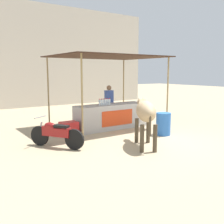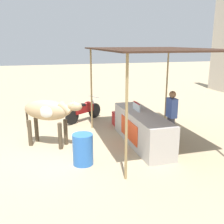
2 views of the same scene
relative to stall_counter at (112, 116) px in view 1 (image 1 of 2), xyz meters
name	(u,v)px [view 1 (image 1 of 2)]	position (x,y,z in m)	size (l,w,h in m)	color
ground_plane	(149,140)	(0.00, -2.20, -0.48)	(60.00, 60.00, 0.00)	tan
building_wall_far	(39,56)	(0.00, 8.21, 2.73)	(16.00, 0.50, 6.42)	beige
stall_counter	(112,116)	(0.00, 0.00, 0.00)	(3.00, 0.82, 0.96)	#B2ADA8
stall_awning	(107,59)	(0.00, 0.30, 2.22)	(4.20, 3.20, 2.81)	#382319
water_bottle_row	(105,102)	(-0.35, -0.05, 0.59)	(0.52, 0.07, 0.25)	silver
vendor_behind_counter	(109,104)	(0.38, 0.75, 0.37)	(0.34, 0.22, 1.65)	#383842
cooler_box	(69,129)	(-1.89, -0.10, -0.24)	(0.60, 0.44, 0.48)	red
water_barrel	(163,124)	(0.89, -1.93, -0.08)	(0.51, 0.51, 0.79)	blue
cow	(145,112)	(-0.61, -2.67, 0.55)	(1.26, 1.74, 1.44)	tan
motorcycle_parked	(56,133)	(-2.84, -1.25, -0.05)	(1.08, 1.54, 0.90)	black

